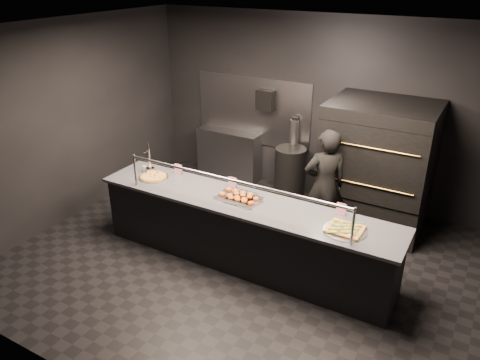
{
  "coord_description": "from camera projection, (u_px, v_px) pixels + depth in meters",
  "views": [
    {
      "loc": [
        2.57,
        -4.61,
        3.67
      ],
      "look_at": [
        -0.16,
        0.2,
        1.1
      ],
      "focal_mm": 35.0,
      "sensor_mm": 36.0,
      "label": 1
    }
  ],
  "objects": [
    {
      "name": "trash_bin",
      "position": [
        290.0,
        172.0,
        7.96
      ],
      "size": [
        0.52,
        0.52,
        0.87
      ],
      "primitive_type": "cylinder",
      "color": "black",
      "rests_on": "ground"
    },
    {
      "name": "room",
      "position": [
        244.0,
        158.0,
        5.75
      ],
      "size": [
        6.04,
        6.0,
        3.0
      ],
      "color": "black",
      "rests_on": "ground"
    },
    {
      "name": "slider_tray_b",
      "position": [
        243.0,
        199.0,
        5.94
      ],
      "size": [
        0.48,
        0.4,
        0.07
      ],
      "color": "silver",
      "rests_on": "service_counter"
    },
    {
      "name": "pizza_oven",
      "position": [
        377.0,
        165.0,
        6.88
      ],
      "size": [
        1.5,
        1.23,
        1.91
      ],
      "color": "black",
      "rests_on": "ground"
    },
    {
      "name": "square_pizza",
      "position": [
        345.0,
        229.0,
        5.28
      ],
      "size": [
        0.5,
        0.5,
        0.05
      ],
      "color": "silver",
      "rests_on": "service_counter"
    },
    {
      "name": "prep_shelf",
      "position": [
        229.0,
        154.0,
        8.69
      ],
      "size": [
        1.2,
        0.35,
        0.9
      ],
      "primitive_type": "cube",
      "color": "#99999E",
      "rests_on": "ground"
    },
    {
      "name": "condiment_jar",
      "position": [
        146.0,
        169.0,
        6.76
      ],
      "size": [
        0.14,
        0.05,
        0.09
      ],
      "color": "silver",
      "rests_on": "service_counter"
    },
    {
      "name": "beer_tap",
      "position": [
        150.0,
        164.0,
        6.69
      ],
      "size": [
        0.13,
        0.18,
        0.49
      ],
      "color": "silver",
      "rests_on": "service_counter"
    },
    {
      "name": "worker",
      "position": [
        325.0,
        186.0,
        6.57
      ],
      "size": [
        0.73,
        0.68,
        1.66
      ],
      "primitive_type": "imported",
      "rotation": [
        0.0,
        0.0,
        3.78
      ],
      "color": "black",
      "rests_on": "ground"
    },
    {
      "name": "round_pizza",
      "position": [
        153.0,
        177.0,
        6.59
      ],
      "size": [
        0.42,
        0.42,
        0.03
      ],
      "color": "silver",
      "rests_on": "service_counter"
    },
    {
      "name": "tent_cards",
      "position": [
        246.0,
        186.0,
        6.19
      ],
      "size": [
        2.53,
        0.04,
        0.15
      ],
      "color": "white",
      "rests_on": "service_counter"
    },
    {
      "name": "towel_dispenser",
      "position": [
        266.0,
        100.0,
        7.97
      ],
      "size": [
        0.3,
        0.2,
        0.35
      ],
      "primitive_type": "cube",
      "color": "black",
      "rests_on": "room"
    },
    {
      "name": "slider_tray_a",
      "position": [
        236.0,
        196.0,
        6.03
      ],
      "size": [
        0.5,
        0.38,
        0.08
      ],
      "color": "silver",
      "rests_on": "service_counter"
    },
    {
      "name": "fire_extinguisher",
      "position": [
        294.0,
        132.0,
        7.93
      ],
      "size": [
        0.14,
        0.14,
        0.51
      ],
      "color": "#B2B2B7",
      "rests_on": "room"
    },
    {
      "name": "service_counter",
      "position": [
        243.0,
        232.0,
        6.14
      ],
      "size": [
        4.1,
        0.78,
        1.37
      ],
      "color": "black",
      "rests_on": "ground"
    }
  ]
}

